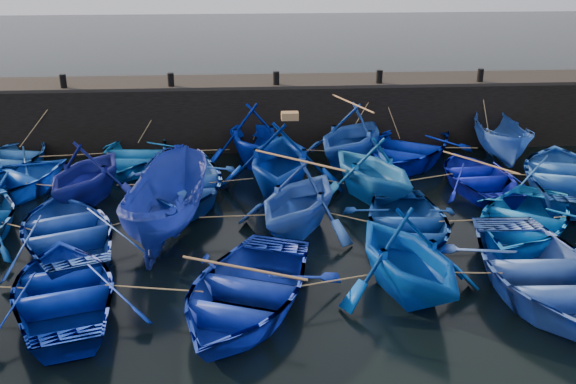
{
  "coord_description": "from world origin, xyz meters",
  "views": [
    {
      "loc": [
        -1.27,
        -14.78,
        7.82
      ],
      "look_at": [
        0.0,
        3.2,
        0.7
      ],
      "focal_mm": 40.0,
      "sensor_mm": 36.0,
      "label": 1
    }
  ],
  "objects": [
    {
      "name": "boat_23",
      "position": [
        2.41,
        -1.8,
        1.06
      ],
      "size": [
        4.51,
        4.87,
        2.12
      ],
      "primitive_type": "imported",
      "rotation": [
        0.0,
        0.0,
        0.3
      ],
      "color": "#00389D",
      "rests_on": "ground"
    },
    {
      "name": "loose_oars",
      "position": [
        1.99,
        3.0,
        1.63
      ],
      "size": [
        10.13,
        11.96,
        1.45
      ],
      "color": "#99724C",
      "rests_on": "ground"
    },
    {
      "name": "boat_2",
      "position": [
        -0.94,
        8.01,
        1.11
      ],
      "size": [
        4.4,
        4.86,
        2.23
      ],
      "primitive_type": "imported",
      "rotation": [
        0.0,
        0.0,
        0.2
      ],
      "color": "#001AA2",
      "rests_on": "ground"
    },
    {
      "name": "boat_1",
      "position": [
        -5.36,
        7.9,
        0.5
      ],
      "size": [
        3.81,
        5.05,
        0.99
      ],
      "primitive_type": "imported",
      "rotation": [
        0.0,
        0.0,
        -0.09
      ],
      "color": "#0E5BB0",
      "rests_on": "ground"
    },
    {
      "name": "boat_14",
      "position": [
        -6.1,
        1.27,
        0.53
      ],
      "size": [
        5.19,
        6.03,
        1.05
      ],
      "primitive_type": "imported",
      "rotation": [
        0.0,
        0.0,
        3.51
      ],
      "color": "#153897",
      "rests_on": "ground"
    },
    {
      "name": "boat_17",
      "position": [
        3.16,
        1.07,
        0.49
      ],
      "size": [
        3.79,
        5.02,
        0.98
      ],
      "primitive_type": "imported",
      "rotation": [
        0.0,
        0.0,
        -0.09
      ],
      "color": "navy",
      "rests_on": "ground"
    },
    {
      "name": "boat_7",
      "position": [
        -6.26,
        4.57,
        1.03
      ],
      "size": [
        4.35,
        4.72,
        2.06
      ],
      "primitive_type": "imported",
      "rotation": [
        0.0,
        0.0,
        2.85
      ],
      "color": "navy",
      "rests_on": "ground"
    },
    {
      "name": "boat_9",
      "position": [
        -0.12,
        4.87,
        1.25
      ],
      "size": [
        4.54,
        5.13,
        2.5
      ],
      "primitive_type": "imported",
      "rotation": [
        0.0,
        0.0,
        3.04
      ],
      "color": "navy",
      "rests_on": "ground"
    },
    {
      "name": "boat_4",
      "position": [
        4.8,
        7.75,
        0.59
      ],
      "size": [
        6.47,
        6.99,
        1.18
      ],
      "primitive_type": "imported",
      "rotation": [
        0.0,
        0.0,
        -0.56
      ],
      "color": "#00159F",
      "rests_on": "ground"
    },
    {
      "name": "quay_wall",
      "position": [
        0.0,
        10.5,
        1.25
      ],
      "size": [
        26.0,
        2.5,
        2.5
      ],
      "primitive_type": "cube",
      "color": "black",
      "rests_on": "ground"
    },
    {
      "name": "boat_11",
      "position": [
        6.5,
        4.83,
        0.45
      ],
      "size": [
        3.4,
        4.57,
        0.91
      ],
      "primitive_type": "imported",
      "rotation": [
        0.0,
        0.0,
        3.2
      ],
      "color": "#050E94",
      "rests_on": "ground"
    },
    {
      "name": "wooden_crate",
      "position": [
        0.18,
        4.87,
        2.62
      ],
      "size": [
        0.54,
        0.36,
        0.24
      ],
      "primitive_type": "cube",
      "color": "olive",
      "rests_on": "boat_9"
    },
    {
      "name": "boat_22",
      "position": [
        -1.37,
        -2.29,
        0.54
      ],
      "size": [
        5.34,
        6.18,
        1.08
      ],
      "primitive_type": "imported",
      "rotation": [
        0.0,
        0.0,
        -0.37
      ],
      "color": "#0F269A",
      "rests_on": "ground"
    },
    {
      "name": "ground",
      "position": [
        0.0,
        0.0,
        0.0
      ],
      "size": [
        120.0,
        120.0,
        0.0
      ],
      "primitive_type": "plane",
      "color": "black",
      "rests_on": "ground"
    },
    {
      "name": "bollard_0",
      "position": [
        -8.0,
        9.6,
        2.87
      ],
      "size": [
        0.24,
        0.24,
        0.5
      ],
      "primitive_type": "cylinder",
      "color": "black",
      "rests_on": "quay_top"
    },
    {
      "name": "boat_18",
      "position": [
        6.44,
        1.1,
        0.51
      ],
      "size": [
        5.76,
        6.08,
        1.03
      ],
      "primitive_type": "imported",
      "rotation": [
        0.0,
        0.0,
        -0.63
      ],
      "color": "#0553B4",
      "rests_on": "ground"
    },
    {
      "name": "boat_16",
      "position": [
        0.2,
        1.86,
        1.07
      ],
      "size": [
        5.03,
        5.24,
        2.13
      ],
      "primitive_type": "imported",
      "rotation": [
        0.0,
        0.0,
        -0.51
      ],
      "color": "blue",
      "rests_on": "ground"
    },
    {
      "name": "boat_8",
      "position": [
        -3.33,
        4.56,
        0.57
      ],
      "size": [
        4.5,
        5.9,
        1.15
      ],
      "primitive_type": "imported",
      "rotation": [
        0.0,
        0.0,
        0.1
      ],
      "color": "blue",
      "rests_on": "ground"
    },
    {
      "name": "boat_5",
      "position": [
        8.32,
        7.55,
        0.83
      ],
      "size": [
        2.01,
        4.44,
        1.67
      ],
      "primitive_type": "imported",
      "rotation": [
        0.0,
        0.0,
        -0.09
      ],
      "color": "#2850A5",
      "rests_on": "ground"
    },
    {
      "name": "boat_0",
      "position": [
        -9.71,
        7.65,
        0.49
      ],
      "size": [
        4.43,
        5.43,
        0.99
      ],
      "primitive_type": "imported",
      "rotation": [
        0.0,
        0.0,
        2.91
      ],
      "color": "#1C51A6",
      "rests_on": "ground"
    },
    {
      "name": "boat_12",
      "position": [
        9.3,
        4.34,
        0.6
      ],
      "size": [
        5.71,
        6.76,
        1.2
      ],
      "primitive_type": "imported",
      "rotation": [
        0.0,
        0.0,
        2.83
      ],
      "color": "blue",
      "rests_on": "ground"
    },
    {
      "name": "boat_3",
      "position": [
        2.63,
        7.58,
        1.15
      ],
      "size": [
        5.55,
        5.72,
        2.3
      ],
      "primitive_type": "imported",
      "rotation": [
        0.0,
        0.0,
        -0.58
      ],
      "color": "blue",
      "rests_on": "ground"
    },
    {
      "name": "boat_24",
      "position": [
        5.57,
        -1.93,
        0.58
      ],
      "size": [
        4.21,
        5.75,
        1.16
      ],
      "primitive_type": "imported",
      "rotation": [
        0.0,
        0.0,
        -0.04
      ],
      "color": "blue",
      "rests_on": "ground"
    },
    {
      "name": "bollard_2",
      "position": [
        0.0,
        9.6,
        2.87
      ],
      "size": [
        0.24,
        0.24,
        0.5
      ],
      "primitive_type": "cylinder",
      "color": "black",
      "rests_on": "quay_top"
    },
    {
      "name": "mooring_ropes",
      "position": [
        -0.15,
        4.81,
        0.86
      ],
      "size": [
        18.41,
        11.83,
        2.1
      ],
      "color": "tan",
      "rests_on": "ground"
    },
    {
      "name": "bollard_3",
      "position": [
        4.0,
        9.6,
        2.87
      ],
      "size": [
        0.24,
        0.24,
        0.5
      ],
      "primitive_type": "cylinder",
      "color": "black",
      "rests_on": "quay_top"
    },
    {
      "name": "boat_15",
      "position": [
        -3.5,
        1.81,
        0.99
      ],
      "size": [
        2.67,
        5.33,
        1.97
      ],
      "primitive_type": "imported",
      "rotation": [
        0.0,
        0.0,
        2.99
      ],
      "color": "navy",
      "rests_on": "ground"
    },
    {
      "name": "bollard_1",
      "position": [
        -4.0,
        9.6,
        2.87
      ],
      "size": [
        0.24,
        0.24,
        0.5
      ],
      "primitive_type": "cylinder",
      "color": "black",
      "rests_on": "quay_top"
    },
    {
      "name": "boat_21",
      "position": [
        -5.4,
        -1.85,
        0.5
      ],
      "size": [
        4.6,
        5.53,
        0.99
      ],
      "primitive_type": "imported",
      "rotation": [
        0.0,
        0.0,
        3.42
      ],
      "color": "#021D8E",
      "rests_on": "ground"
    },
    {
      "name": "bollard_4",
      "position": [
        8.0,
        9.6,
        2.87
      ],
      "size": [
        0.24,
        0.24,
        0.5
      ],
      "primitive_type": "cylinder",
      "color": "black",
      "rests_on": "quay_top"
    },
    {
      "name": "quay_top",
      "position": [
        0.0,
        10.5,
        2.56
      ],
      "size": [
        26.0,
        2.5,
        0.12
      ],
      "primitive_type": "cube",
      "color": "black",
      "rests_on": "quay_wall"
    },
    {
      "name": "boat_10",
      "position": [
        2.77,
        4.2,
        1.07
      ],
      "size": [
        4.86,
        5.14,
        2.14
      ],
      "primitive_type": "imported",
      "rotation": [
        0.0,
        0.0,
        3.57
      ],
      "color": "blue",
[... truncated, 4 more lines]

